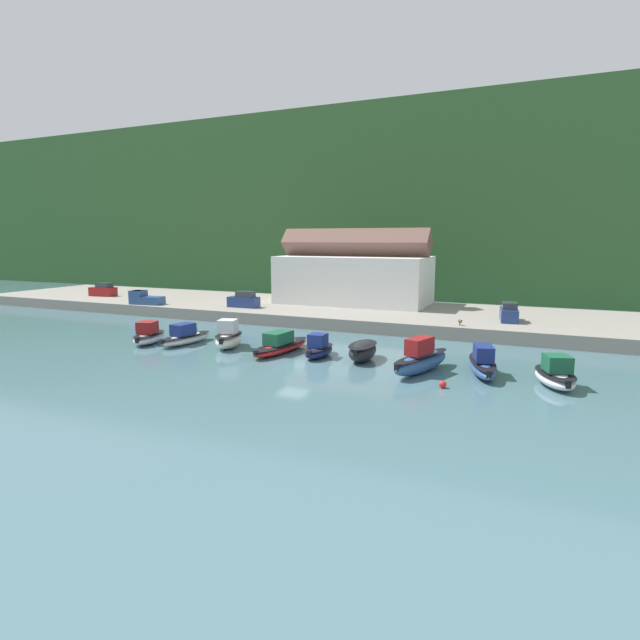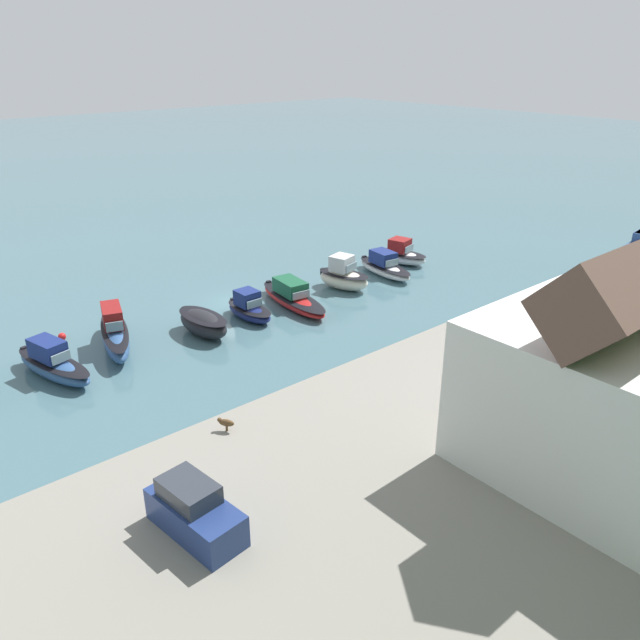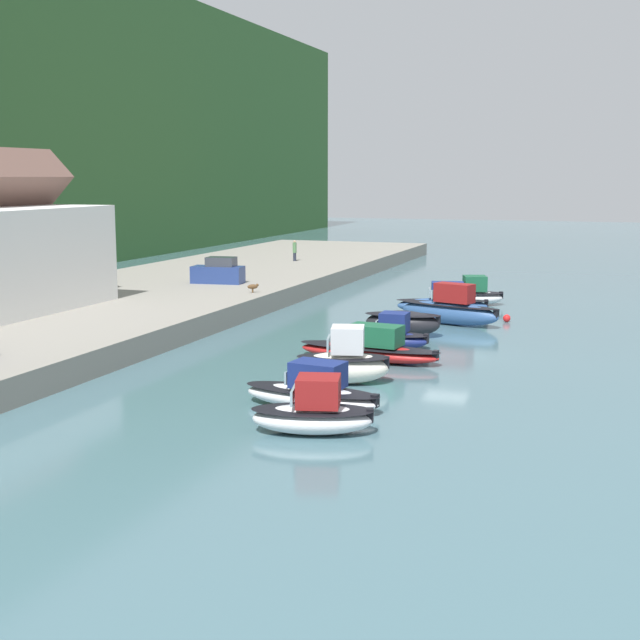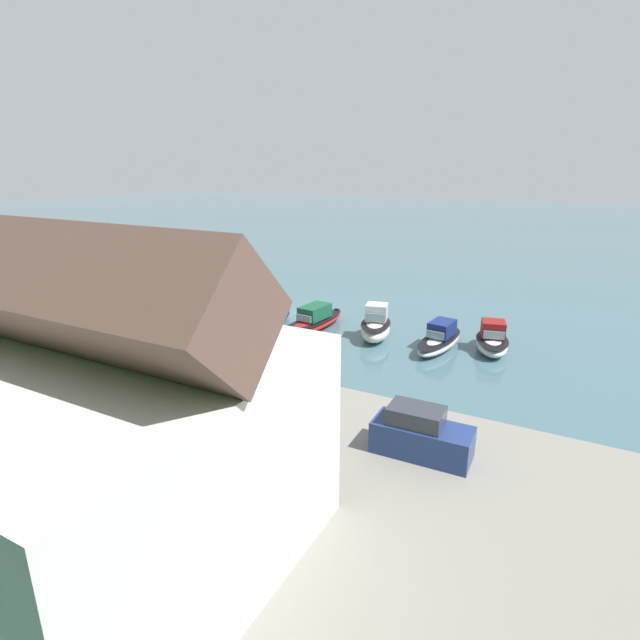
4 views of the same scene
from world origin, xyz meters
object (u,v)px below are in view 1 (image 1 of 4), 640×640
object	(u,v)px
parked_car_0	(509,313)
pickup_truck_0	(144,298)
moored_boat_6	(421,359)
parked_car_2	(244,300)
dog_on_quay	(460,321)
moored_boat_5	(363,351)
moored_boat_8	(555,375)
moored_boat_7	(482,364)
mooring_buoy_0	(443,384)
moored_boat_0	(149,336)
moored_boat_1	(185,337)
moored_boat_4	(319,349)
parked_car_1	(103,290)
moored_boat_2	(229,337)
moored_boat_3	(280,345)

from	to	relation	value
parked_car_0	pickup_truck_0	size ratio (longest dim) A/B	0.89
moored_boat_6	parked_car_2	xyz separation A→B (m)	(-27.97, 18.21, 1.31)
dog_on_quay	moored_boat_5	bearing A→B (deg)	30.11
moored_boat_8	parked_car_2	distance (m)	41.87
moored_boat_7	mooring_buoy_0	xyz separation A→B (m)	(-2.21, -4.96, -0.60)
moored_boat_0	moored_boat_5	xyz separation A→B (m)	(22.38, 1.98, 0.04)
moored_boat_0	moored_boat_7	size ratio (longest dim) A/B	0.75
moored_boat_1	moored_boat_6	xyz separation A→B (m)	(24.40, -1.30, 0.31)
moored_boat_0	moored_boat_4	size ratio (longest dim) A/B	1.14
moored_boat_0	moored_boat_6	bearing A→B (deg)	-14.20
moored_boat_4	moored_boat_5	bearing A→B (deg)	4.06
parked_car_1	moored_boat_0	bearing A→B (deg)	-133.37
moored_boat_4	mooring_buoy_0	distance (m)	13.14
moored_boat_7	moored_boat_8	world-z (taller)	moored_boat_7
moored_boat_2	moored_boat_5	bearing A→B (deg)	-12.72
dog_on_quay	parked_car_1	bearing A→B (deg)	-39.25
moored_boat_4	moored_boat_7	bearing A→B (deg)	-1.71
moored_boat_3	moored_boat_8	xyz separation A→B (m)	(23.47, -1.62, 0.13)
moored_boat_6	moored_boat_5	bearing A→B (deg)	178.83
moored_boat_5	mooring_buoy_0	xyz separation A→B (m)	(7.96, -5.54, -0.61)
parked_car_0	pickup_truck_0	bearing A→B (deg)	179.14
moored_boat_5	pickup_truck_0	bearing A→B (deg)	156.81
moored_boat_0	parked_car_0	xyz separation A→B (m)	(33.43, 20.30, 1.55)
parked_car_0	moored_boat_2	bearing A→B (deg)	-149.49
moored_boat_8	dog_on_quay	distance (m)	17.51
parked_car_1	pickup_truck_0	bearing A→B (deg)	-118.25
parked_car_0	parked_car_1	size ratio (longest dim) A/B	1.00
moored_boat_0	dog_on_quay	xyz separation A→B (m)	(28.83, 15.20, 1.09)
parked_car_1	mooring_buoy_0	distance (m)	63.12
moored_boat_1	pickup_truck_0	size ratio (longest dim) A/B	1.37
parked_car_1	pickup_truck_0	distance (m)	14.21
moored_boat_5	parked_car_1	distance (m)	53.67
parked_car_1	parked_car_2	xyz separation A→B (m)	(27.96, -2.30, 0.00)
moored_boat_5	parked_car_0	distance (m)	21.45
moored_boat_2	parked_car_1	bearing A→B (deg)	138.00
moored_boat_2	parked_car_2	world-z (taller)	parked_car_2
moored_boat_7	parked_car_0	size ratio (longest dim) A/B	1.63
moored_boat_3	dog_on_quay	xyz separation A→B (m)	(14.55, 13.41, 1.20)
moored_boat_3	moored_boat_0	bearing A→B (deg)	-166.40
moored_boat_5	moored_boat_8	bearing A→B (deg)	-10.02
moored_boat_2	parked_car_0	xyz separation A→B (m)	(24.74, 18.77, 1.32)
moored_boat_6	parked_car_0	distance (m)	21.05
pickup_truck_0	dog_on_quay	bearing A→B (deg)	-97.58
moored_boat_4	moored_boat_5	distance (m)	4.12
moored_boat_4	moored_boat_8	xyz separation A→B (m)	(19.47, -1.46, 0.08)
moored_boat_6	moored_boat_1	bearing A→B (deg)	-164.84
moored_boat_6	moored_boat_3	bearing A→B (deg)	-169.19
parked_car_0	parked_car_2	size ratio (longest dim) A/B	1.03
moored_boat_2	moored_boat_4	bearing A→B (deg)	-13.98
moored_boat_8	mooring_buoy_0	bearing A→B (deg)	-171.87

